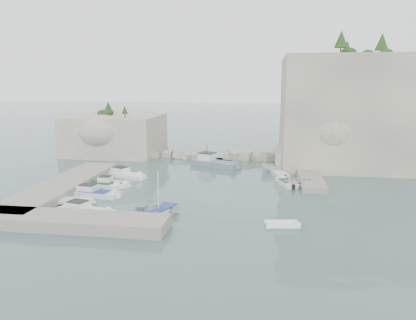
# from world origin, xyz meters

# --- Properties ---
(ground) EXTENTS (400.00, 400.00, 0.00)m
(ground) POSITION_xyz_m (0.00, 0.00, 0.00)
(ground) COLOR #426462
(ground) RESTS_ON ground
(cliff_east) EXTENTS (26.00, 22.00, 17.00)m
(cliff_east) POSITION_xyz_m (23.00, 23.00, 8.50)
(cliff_east) COLOR beige
(cliff_east) RESTS_ON ground
(cliff_terrace) EXTENTS (8.00, 10.00, 2.50)m
(cliff_terrace) POSITION_xyz_m (13.00, 18.00, 1.25)
(cliff_terrace) COLOR beige
(cliff_terrace) RESTS_ON ground
(outcrop_west) EXTENTS (16.00, 14.00, 7.00)m
(outcrop_west) POSITION_xyz_m (-20.00, 25.00, 3.50)
(outcrop_west) COLOR beige
(outcrop_west) RESTS_ON ground
(quay_west) EXTENTS (5.00, 24.00, 1.10)m
(quay_west) POSITION_xyz_m (-17.00, -1.00, 0.55)
(quay_west) COLOR #9E9689
(quay_west) RESTS_ON ground
(quay_south) EXTENTS (18.00, 4.00, 1.10)m
(quay_south) POSITION_xyz_m (-10.00, -12.50, 0.55)
(quay_south) COLOR #9E9689
(quay_south) RESTS_ON ground
(ledge_east) EXTENTS (3.00, 16.00, 0.80)m
(ledge_east) POSITION_xyz_m (13.50, 10.00, 0.40)
(ledge_east) COLOR #9E9689
(ledge_east) RESTS_ON ground
(breakwater) EXTENTS (28.00, 3.00, 1.40)m
(breakwater) POSITION_xyz_m (-1.00, 22.00, 0.70)
(breakwater) COLOR beige
(breakwater) RESTS_ON ground
(motorboat_a) EXTENTS (7.07, 5.04, 1.40)m
(motorboat_a) POSITION_xyz_m (-11.94, 7.28, 0.00)
(motorboat_a) COLOR white
(motorboat_a) RESTS_ON ground
(motorboat_b) EXTENTS (5.13, 1.74, 1.40)m
(motorboat_b) POSITION_xyz_m (-12.02, 2.02, 0.00)
(motorboat_b) COLOR white
(motorboat_b) RESTS_ON ground
(motorboat_c) EXTENTS (5.77, 3.09, 0.70)m
(motorboat_c) POSITION_xyz_m (-12.86, 1.50, 0.00)
(motorboat_c) COLOR white
(motorboat_c) RESTS_ON ground
(motorboat_d) EXTENTS (6.99, 3.10, 1.40)m
(motorboat_d) POSITION_xyz_m (-12.18, -2.45, 0.00)
(motorboat_d) COLOR white
(motorboat_d) RESTS_ON ground
(motorboat_e) EXTENTS (4.26, 2.22, 0.70)m
(motorboat_e) POSITION_xyz_m (-12.95, -5.61, 0.00)
(motorboat_e) COLOR silver
(motorboat_e) RESTS_ON ground
(motorboat_f) EXTENTS (7.04, 3.49, 1.40)m
(motorboat_f) POSITION_xyz_m (-10.34, -8.90, 0.00)
(motorboat_f) COLOR white
(motorboat_f) RESTS_ON ground
(rowboat) EXTENTS (5.90, 5.02, 1.04)m
(rowboat) POSITION_xyz_m (-3.07, -7.60, 0.00)
(rowboat) COLOR white
(rowboat) RESTS_ON ground
(inflatable_dinghy) EXTENTS (3.61, 2.13, 0.44)m
(inflatable_dinghy) POSITION_xyz_m (9.21, -9.55, 0.00)
(inflatable_dinghy) COLOR white
(inflatable_dinghy) RESTS_ON ground
(tender_east_a) EXTENTS (4.64, 4.32, 1.99)m
(tender_east_a) POSITION_xyz_m (11.54, 5.42, 0.00)
(tender_east_a) COLOR silver
(tender_east_a) RESTS_ON ground
(tender_east_b) EXTENTS (3.10, 5.05, 0.70)m
(tender_east_b) POSITION_xyz_m (10.31, 6.05, 0.00)
(tender_east_b) COLOR white
(tender_east_b) RESTS_ON ground
(tender_east_c) EXTENTS (2.82, 4.84, 0.70)m
(tender_east_c) POSITION_xyz_m (9.54, 11.06, 0.00)
(tender_east_c) COLOR white
(tender_east_c) RESTS_ON ground
(tender_east_d) EXTENTS (4.14, 1.85, 1.56)m
(tender_east_d) POSITION_xyz_m (8.94, 13.16, 0.00)
(tender_east_d) COLOR silver
(tender_east_d) RESTS_ON ground
(work_boat) EXTENTS (8.99, 5.78, 2.20)m
(work_boat) POSITION_xyz_m (-0.31, 16.14, 0.00)
(work_boat) COLOR slate
(work_boat) RESTS_ON ground
(rowboat_mast) EXTENTS (0.10, 0.10, 4.20)m
(rowboat_mast) POSITION_xyz_m (-3.07, -7.60, 2.62)
(rowboat_mast) COLOR white
(rowboat_mast) RESTS_ON rowboat
(vegetation) EXTENTS (53.48, 13.88, 13.40)m
(vegetation) POSITION_xyz_m (17.83, 24.40, 17.93)
(vegetation) COLOR #1E4219
(vegetation) RESTS_ON ground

